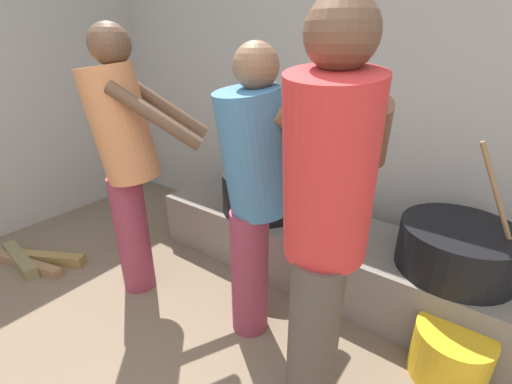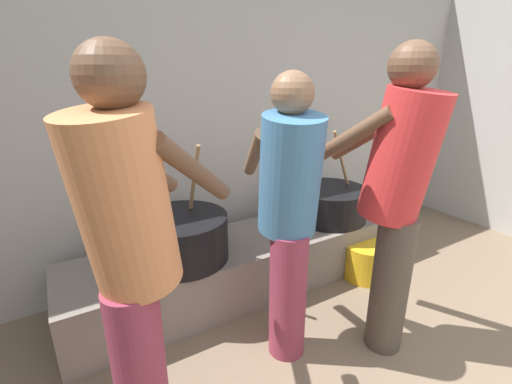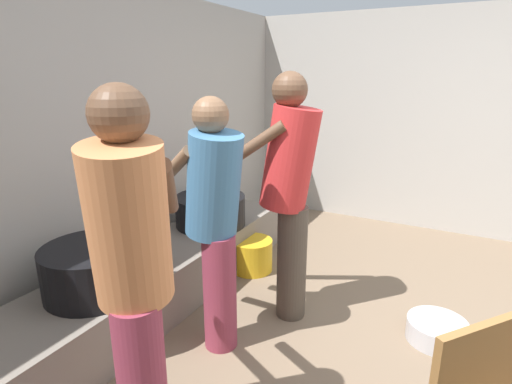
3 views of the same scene
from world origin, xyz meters
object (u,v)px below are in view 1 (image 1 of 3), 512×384
Objects in this scene: cooking_pot_main at (457,248)px; cook_in_blue_shirt at (255,186)px; cook_in_red_shirt at (325,219)px; bucket_yellow_plastic at (450,354)px; cook_in_orange_shirt at (125,154)px; cooking_pot_secondary at (263,191)px.

cooking_pot_main is 0.47× the size of cook_in_blue_shirt.
cook_in_red_shirt is (-0.37, -0.87, 0.43)m from cooking_pot_main.
bucket_yellow_plastic is (0.47, 0.53, -0.80)m from cook_in_red_shirt.
cook_in_red_shirt reaches higher than bucket_yellow_plastic.
cook_in_orange_shirt is 0.82m from cook_in_blue_shirt.
cooking_pot_secondary is at bearing 121.84° from cook_in_blue_shirt.
bucket_yellow_plastic is (0.10, -0.34, -0.38)m from cooking_pot_main.
cooking_pot_secondary is 1.42m from bucket_yellow_plastic.
cook_in_blue_shirt is at bearing -143.93° from cooking_pot_main.
bucket_yellow_plastic is at bearing 14.13° from cook_in_orange_shirt.
cook_in_blue_shirt is 4.36× the size of bucket_yellow_plastic.
cook_in_red_shirt is 0.55m from cook_in_blue_shirt.
cooking_pot_secondary is at bearing 135.41° from cook_in_red_shirt.
cook_in_blue_shirt reaches higher than cooking_pot_secondary.
cook_in_orange_shirt is 1.97m from bucket_yellow_plastic.
cook_in_red_shirt reaches higher than cook_in_blue_shirt.
cook_in_blue_shirt is at bearing -58.16° from cooking_pot_secondary.
cook_in_red_shirt is at bearing -26.82° from cook_in_blue_shirt.
cook_in_orange_shirt is 1.06× the size of cook_in_blue_shirt.
cook_in_red_shirt is 1.08× the size of cook_in_blue_shirt.
cook_in_red_shirt is at bearing -112.93° from cooking_pot_main.
cook_in_orange_shirt is (-1.65, -0.78, 0.40)m from cooking_pot_main.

